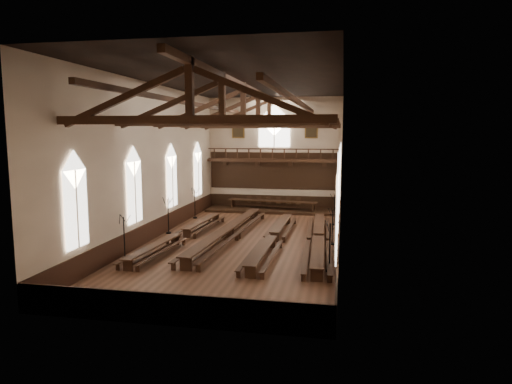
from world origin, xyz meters
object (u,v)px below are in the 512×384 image
refectory_row_d (318,238)px  candelabrum_right_far (334,215)px  refectory_row_a (182,234)px  refectory_row_c (273,237)px  candelabrum_left_far (195,209)px  candelabrum_left_near (125,245)px  candelabrum_left_mid (168,223)px  dais (272,210)px  candelabrum_right_near (330,256)px  refectory_row_b (228,230)px  high_table (272,202)px  candelabrum_right_mid (332,234)px

refectory_row_d → candelabrum_right_far: bearing=83.0°
refectory_row_a → refectory_row_c: 5.87m
candelabrum_left_far → candelabrum_right_far: 11.12m
candelabrum_left_near → candelabrum_left_mid: 6.42m
dais → candelabrum_right_near: bearing=-72.0°
dais → refectory_row_d: bearing=-68.4°
refectory_row_b → candelabrum_left_mid: candelabrum_left_mid is taller
refectory_row_d → high_table: bearing=111.6°
candelabrum_left_near → refectory_row_a: bearing=69.8°
refectory_row_b → candelabrum_left_mid: 4.51m
refectory_row_a → refectory_row_c: refectory_row_c is taller
candelabrum_left_far → high_table: bearing=38.3°
candelabrum_left_far → candelabrum_right_mid: 12.99m
candelabrum_left_mid → candelabrum_left_far: size_ratio=1.02×
candelabrum_left_near → refectory_row_d: bearing=25.2°
refectory_row_a → candelabrum_right_far: bearing=36.8°
candelabrum_left_near → candelabrum_right_mid: size_ratio=1.08×
refectory_row_a → refectory_row_b: refectory_row_b is taller
refectory_row_d → high_table: size_ratio=1.78×
refectory_row_d → dais: (-4.66, 11.74, -0.43)m
high_table → candelabrum_left_near: candelabrum_left_near is taller
refectory_row_d → candelabrum_left_near: (-10.28, -4.83, 0.22)m
refectory_row_a → candelabrum_right_far: (9.45, 7.08, 0.24)m
refectory_row_c → candelabrum_left_far: bearing=135.0°
candelabrum_left_near → candelabrum_left_mid: size_ratio=0.98×
candelabrum_left_near → candelabrum_left_mid: bearing=90.0°
dais → refectory_row_c: bearing=-81.0°
candelabrum_left_near → candelabrum_right_mid: (11.10, 5.39, -0.06)m
refectory_row_c → candelabrum_left_mid: (-7.51, 1.81, 0.26)m
candelabrum_right_far → candelabrum_left_mid: bearing=-155.2°
refectory_row_b → candelabrum_right_mid: (6.67, -0.21, 0.11)m
candelabrum_right_far → candelabrum_right_near: bearing=-90.0°
refectory_row_b → candelabrum_right_near: 8.89m
refectory_row_a → refectory_row_d: refectory_row_d is taller
candelabrum_left_near → candelabrum_right_far: 16.02m
dais → candelabrum_right_near: 17.73m
refectory_row_d → candelabrum_right_far: (0.82, 6.71, 0.19)m
candelabrum_left_far → candelabrum_right_mid: size_ratio=1.08×
refectory_row_b → candelabrum_left_far: 7.89m
refectory_row_c → refectory_row_d: 2.77m
refectory_row_c → high_table: 12.12m
dais → candelabrum_right_far: candelabrum_right_far is taller
refectory_row_a → candelabrum_right_mid: candelabrum_right_mid is taller
dais → candelabrum_left_near: bearing=-108.7°
dais → candelabrum_right_mid: candelabrum_right_mid is taller
refectory_row_a → candelabrum_right_near: bearing=-26.6°
refectory_row_c → candelabrum_right_far: 7.81m
refectory_row_c → candelabrum_left_mid: 7.73m
high_table → candelabrum_left_far: 7.17m
refectory_row_c → candelabrum_left_mid: size_ratio=5.51×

